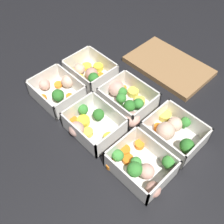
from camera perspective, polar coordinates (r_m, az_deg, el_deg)
ground_plane at (r=0.79m, az=0.00°, el=-0.97°), size 4.00×4.00×0.00m
container_near_left at (r=0.85m, az=-11.76°, el=4.66°), size 0.15×0.14×0.06m
container_near_center at (r=0.75m, az=-4.77°, el=-2.58°), size 0.15×0.13×0.06m
container_near_right at (r=0.67m, az=6.34°, el=-11.78°), size 0.17×0.14×0.06m
container_far_left at (r=0.89m, az=-4.88°, el=8.54°), size 0.15×0.13×0.06m
container_far_center at (r=0.80m, az=3.21°, el=2.55°), size 0.18×0.15×0.06m
container_far_right at (r=0.74m, az=13.15°, el=-4.30°), size 0.16×0.13×0.06m
cutting_board at (r=0.96m, az=12.20°, el=9.79°), size 0.28×0.18×0.02m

